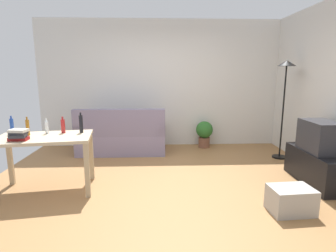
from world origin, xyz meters
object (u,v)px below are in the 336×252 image
object	(u,v)px
bottle_amber	(28,127)
book_stack	(18,135)
couch	(122,137)
bottle_blue	(12,126)
desk	(45,144)
potted_plant	(204,132)
tv_stand	(317,167)
storage_box	(291,200)
torchiere_lamp	(285,83)
bottle_dark	(81,124)
bottle_clear	(47,127)
bottle_red	(63,126)
tv	(321,136)

from	to	relation	value
bottle_amber	book_stack	world-z (taller)	bottle_amber
couch	bottle_blue	distance (m)	2.14
desk	potted_plant	size ratio (longest dim) A/B	2.26
tv_stand	storage_box	distance (m)	1.14
torchiere_lamp	book_stack	size ratio (longest dim) A/B	7.70
desk	bottle_dark	world-z (taller)	bottle_dark
potted_plant	storage_box	distance (m)	2.88
bottle_amber	book_stack	bearing A→B (deg)	-86.76
storage_box	book_stack	xyz separation A→B (m)	(-3.25, 0.51, 0.68)
tv_stand	book_stack	size ratio (longest dim) A/B	4.68
bottle_blue	book_stack	world-z (taller)	bottle_blue
storage_box	bottle_clear	world-z (taller)	bottle_clear
desk	bottle_red	xyz separation A→B (m)	(0.19, 0.20, 0.21)
tv	bottle_red	distance (m)	3.65
desk	bottle_clear	distance (m)	0.27
desk	bottle_blue	world-z (taller)	bottle_blue
couch	storage_box	size ratio (longest dim) A/B	3.60
bottle_clear	book_stack	xyz separation A→B (m)	(-0.19, -0.39, -0.02)
potted_plant	bottle_blue	world-z (taller)	bottle_blue
desk	bottle_dark	xyz separation A→B (m)	(0.44, 0.21, 0.24)
tv	bottle_blue	distance (m)	4.32
tv	bottle_amber	size ratio (longest dim) A/B	2.37
potted_plant	book_stack	xyz separation A→B (m)	(-2.74, -2.31, 0.50)
potted_plant	bottle_red	size ratio (longest dim) A/B	2.47
tv_stand	bottle_blue	distance (m)	4.36
couch	storage_box	xyz separation A→B (m)	(2.24, -2.51, -0.16)
bottle_amber	bottle_clear	distance (m)	0.23
potted_plant	bottle_blue	bearing A→B (deg)	-147.22
potted_plant	bottle_clear	distance (m)	3.23
tv	bottle_clear	size ratio (longest dim) A/B	2.81
couch	bottle_amber	bearing A→B (deg)	59.08
bottle_clear	bottle_dark	bearing A→B (deg)	4.76
tv	desk	xyz separation A→B (m)	(-3.83, -0.09, -0.05)
tv_stand	bottle_dark	distance (m)	3.45
torchiere_lamp	potted_plant	xyz separation A→B (m)	(-1.31, 0.80, -1.08)
bottle_amber	bottle_clear	size ratio (longest dim) A/B	1.18
tv	bottle_dark	distance (m)	3.40
desk	bottle_clear	world-z (taller)	bottle_clear
bottle_amber	bottle_dark	world-z (taller)	bottle_dark
torchiere_lamp	desk	world-z (taller)	torchiere_lamp
bottle_clear	book_stack	bearing A→B (deg)	-116.54
bottle_blue	bottle_clear	xyz separation A→B (m)	(0.46, 0.01, -0.02)
tv	torchiere_lamp	bearing A→B (deg)	0.17
tv_stand	bottle_amber	distance (m)	4.11
bottle_blue	storage_box	bearing A→B (deg)	-14.15
desk	bottle_red	distance (m)	0.35
tv_stand	storage_box	xyz separation A→B (m)	(-0.79, -0.82, -0.09)
tv_stand	torchiere_lamp	distance (m)	1.68
storage_box	bottle_red	bearing A→B (deg)	161.90
tv_stand	storage_box	world-z (taller)	tv_stand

